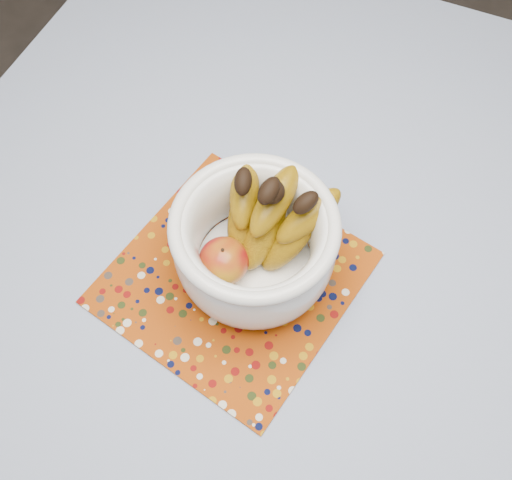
% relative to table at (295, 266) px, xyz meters
% --- Properties ---
extents(table, '(1.20, 1.20, 0.75)m').
position_rel_table_xyz_m(table, '(0.00, 0.00, 0.00)').
color(table, brown).
rests_on(table, ground).
extents(tablecloth, '(1.32, 1.32, 0.01)m').
position_rel_table_xyz_m(tablecloth, '(0.00, 0.00, 0.08)').
color(tablecloth, slate).
rests_on(tablecloth, table).
extents(placemat, '(0.41, 0.41, 0.00)m').
position_rel_table_xyz_m(placemat, '(-0.07, -0.10, 0.09)').
color(placemat, '#963908').
rests_on(placemat, tablecloth).
extents(fruit_bowl, '(0.26, 0.26, 0.20)m').
position_rel_table_xyz_m(fruit_bowl, '(-0.04, -0.06, 0.18)').
color(fruit_bowl, white).
rests_on(fruit_bowl, placemat).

